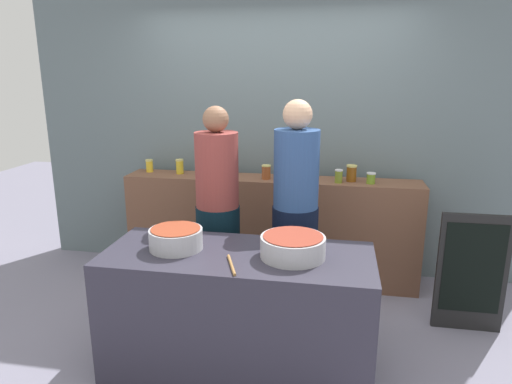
# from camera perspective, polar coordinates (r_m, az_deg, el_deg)

# --- Properties ---
(ground) EXTENTS (12.00, 12.00, 0.00)m
(ground) POSITION_cam_1_polar(r_m,az_deg,el_deg) (3.53, -1.06, -18.20)
(ground) COLOR gray
(storefront_wall) EXTENTS (4.80, 0.12, 3.00)m
(storefront_wall) POSITION_cam_1_polar(r_m,az_deg,el_deg) (4.41, 2.57, 9.28)
(storefront_wall) COLOR slate
(storefront_wall) RESTS_ON ground
(display_shelf) EXTENTS (2.70, 0.36, 0.99)m
(display_shelf) POSITION_cam_1_polar(r_m,az_deg,el_deg) (4.29, 1.79, -4.68)
(display_shelf) COLOR brown
(display_shelf) RESTS_ON ground
(prep_table) EXTENTS (1.70, 0.70, 0.82)m
(prep_table) POSITION_cam_1_polar(r_m,az_deg,el_deg) (3.07, -2.23, -14.75)
(prep_table) COLOR #312E3C
(prep_table) RESTS_ON ground
(preserve_jar_0) EXTENTS (0.07, 0.07, 0.12)m
(preserve_jar_0) POSITION_cam_1_polar(r_m,az_deg,el_deg) (4.52, -13.17, 3.23)
(preserve_jar_0) COLOR yellow
(preserve_jar_0) RESTS_ON display_shelf
(preserve_jar_1) EXTENTS (0.07, 0.07, 0.14)m
(preserve_jar_1) POSITION_cam_1_polar(r_m,az_deg,el_deg) (4.38, -9.51, 3.17)
(preserve_jar_1) COLOR gold
(preserve_jar_1) RESTS_ON display_shelf
(preserve_jar_2) EXTENTS (0.08, 0.08, 0.13)m
(preserve_jar_2) POSITION_cam_1_polar(r_m,az_deg,el_deg) (4.23, -5.55, 2.84)
(preserve_jar_2) COLOR #A62C1A
(preserve_jar_2) RESTS_ON display_shelf
(preserve_jar_3) EXTENTS (0.08, 0.08, 0.13)m
(preserve_jar_3) POSITION_cam_1_polar(r_m,az_deg,el_deg) (4.19, -3.67, 2.75)
(preserve_jar_3) COLOR #D26608
(preserve_jar_3) RESTS_ON display_shelf
(preserve_jar_4) EXTENTS (0.08, 0.08, 0.13)m
(preserve_jar_4) POSITION_cam_1_polar(r_m,az_deg,el_deg) (4.10, 1.28, 2.50)
(preserve_jar_4) COLOR brown
(preserve_jar_4) RESTS_ON display_shelf
(preserve_jar_5) EXTENTS (0.07, 0.07, 0.14)m
(preserve_jar_5) POSITION_cam_1_polar(r_m,az_deg,el_deg) (4.13, 4.57, 2.61)
(preserve_jar_5) COLOR #824D0B
(preserve_jar_5) RESTS_ON display_shelf
(preserve_jar_6) EXTENTS (0.07, 0.07, 0.12)m
(preserve_jar_6) POSITION_cam_1_polar(r_m,az_deg,el_deg) (4.03, 10.30, 1.96)
(preserve_jar_6) COLOR olive
(preserve_jar_6) RESTS_ON display_shelf
(preserve_jar_7) EXTENTS (0.09, 0.09, 0.15)m
(preserve_jar_7) POSITION_cam_1_polar(r_m,az_deg,el_deg) (4.10, 11.85, 2.32)
(preserve_jar_7) COLOR brown
(preserve_jar_7) RESTS_ON display_shelf
(preserve_jar_8) EXTENTS (0.08, 0.08, 0.10)m
(preserve_jar_8) POSITION_cam_1_polar(r_m,az_deg,el_deg) (4.06, 14.17, 1.70)
(preserve_jar_8) COLOR olive
(preserve_jar_8) RESTS_ON display_shelf
(cooking_pot_left) EXTENTS (0.34, 0.34, 0.14)m
(cooking_pot_left) POSITION_cam_1_polar(r_m,az_deg,el_deg) (2.98, -9.97, -5.76)
(cooking_pot_left) COLOR #B7B7BC
(cooking_pot_left) RESTS_ON prep_table
(cooking_pot_center) EXTENTS (0.40, 0.40, 0.14)m
(cooking_pot_center) POSITION_cam_1_polar(r_m,az_deg,el_deg) (2.81, 4.63, -6.82)
(cooking_pot_center) COLOR #B7B7BC
(cooking_pot_center) RESTS_ON prep_table
(wooden_spoon) EXTENTS (0.12, 0.27, 0.02)m
(wooden_spoon) POSITION_cam_1_polar(r_m,az_deg,el_deg) (2.70, -3.09, -9.07)
(wooden_spoon) COLOR #9E703D
(wooden_spoon) RESTS_ON prep_table
(cook_with_tongs) EXTENTS (0.34, 0.34, 1.69)m
(cook_with_tongs) POSITION_cam_1_polar(r_m,az_deg,el_deg) (3.55, -4.76, -4.23)
(cook_with_tongs) COLOR black
(cook_with_tongs) RESTS_ON ground
(cook_in_cap) EXTENTS (0.35, 0.35, 1.74)m
(cook_in_cap) POSITION_cam_1_polar(r_m,az_deg,el_deg) (3.47, 4.90, -4.26)
(cook_in_cap) COLOR black
(cook_in_cap) RESTS_ON ground
(chalkboard_sign) EXTENTS (0.50, 0.05, 0.92)m
(chalkboard_sign) POSITION_cam_1_polar(r_m,az_deg,el_deg) (3.82, 25.35, -9.11)
(chalkboard_sign) COLOR black
(chalkboard_sign) RESTS_ON ground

